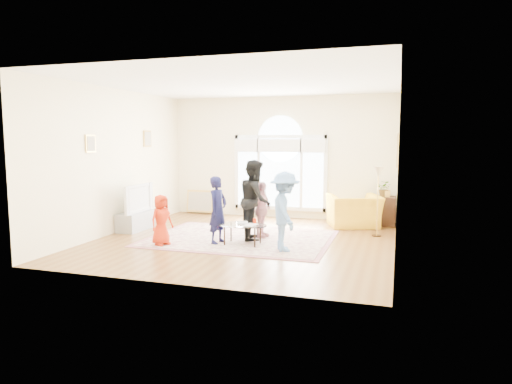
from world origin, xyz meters
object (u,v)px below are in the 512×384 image
(tv_console, at_px, (136,221))
(television, at_px, (135,198))
(area_rug, at_px, (240,238))
(armchair, at_px, (354,211))
(coffee_table, at_px, (243,225))

(tv_console, relative_size, television, 0.90)
(area_rug, height_order, armchair, armchair)
(area_rug, xyz_separation_m, tv_console, (-2.62, 0.17, 0.20))
(area_rug, distance_m, armchair, 3.01)
(area_rug, xyz_separation_m, television, (-2.61, 0.17, 0.73))
(tv_console, bearing_deg, armchair, 21.67)
(area_rug, bearing_deg, coffee_table, -65.72)
(coffee_table, height_order, armchair, armchair)
(coffee_table, relative_size, armchair, 0.85)
(television, bearing_deg, area_rug, -3.67)
(television, relative_size, coffee_table, 1.13)
(area_rug, bearing_deg, tv_console, 176.34)
(tv_console, relative_size, coffee_table, 1.01)
(tv_console, distance_m, coffee_table, 2.95)
(area_rug, xyz_separation_m, coffee_table, (0.24, -0.54, 0.39))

